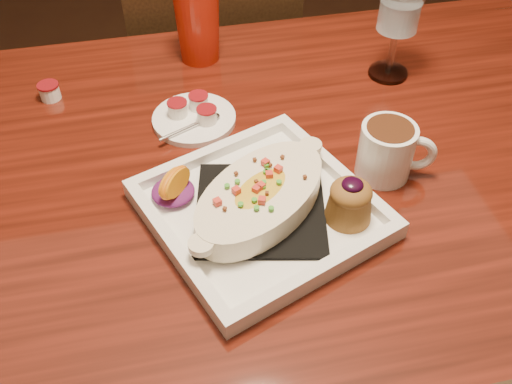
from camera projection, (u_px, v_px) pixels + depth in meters
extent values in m
plane|color=black|center=(263.00, 380.00, 1.46)|extent=(7.00, 7.00, 0.00)
cube|color=maroon|center=(266.00, 172.00, 0.94)|extent=(1.50, 0.90, 0.04)
cylinder|color=black|center=(472.00, 146.00, 1.56)|extent=(0.07, 0.07, 0.71)
cube|color=black|center=(210.00, 79.00, 1.62)|extent=(0.42, 0.42, 0.04)
cylinder|color=black|center=(256.00, 102.00, 1.92)|extent=(0.04, 0.04, 0.45)
cylinder|color=black|center=(155.00, 115.00, 1.87)|extent=(0.04, 0.04, 0.45)
cylinder|color=black|center=(280.00, 169.00, 1.69)|extent=(0.04, 0.04, 0.45)
cylinder|color=black|center=(165.00, 186.00, 1.64)|extent=(0.04, 0.04, 0.45)
cube|color=black|center=(217.00, 34.00, 1.31)|extent=(0.40, 0.03, 0.46)
cube|color=white|center=(260.00, 213.00, 0.84)|extent=(0.39, 0.39, 0.01)
cube|color=black|center=(260.00, 209.00, 0.83)|extent=(0.22, 0.22, 0.01)
ellipsoid|color=gold|center=(260.00, 197.00, 0.81)|extent=(0.23, 0.21, 0.04)
ellipsoid|color=#621660|center=(173.00, 192.00, 0.85)|extent=(0.07, 0.07, 0.02)
cone|color=brown|center=(349.00, 205.00, 0.81)|extent=(0.07, 0.07, 0.05)
ellipsoid|color=brown|center=(351.00, 192.00, 0.79)|extent=(0.06, 0.06, 0.03)
ellipsoid|color=black|center=(353.00, 185.00, 0.78)|extent=(0.03, 0.03, 0.01)
cylinder|color=white|center=(386.00, 151.00, 0.88)|extent=(0.09, 0.09, 0.09)
cylinder|color=#3A1D10|center=(390.00, 133.00, 0.85)|extent=(0.07, 0.07, 0.02)
torus|color=white|center=(416.00, 154.00, 0.87)|extent=(0.06, 0.03, 0.06)
cylinder|color=silver|center=(388.00, 73.00, 1.10)|extent=(0.08, 0.08, 0.01)
cylinder|color=silver|center=(392.00, 52.00, 1.07)|extent=(0.01, 0.01, 0.09)
cone|color=silver|center=(401.00, 7.00, 1.00)|extent=(0.09, 0.09, 0.10)
cylinder|color=white|center=(194.00, 119.00, 1.00)|extent=(0.15, 0.15, 0.01)
cylinder|color=white|center=(178.00, 109.00, 0.99)|extent=(0.03, 0.03, 0.03)
cylinder|color=maroon|center=(177.00, 103.00, 0.98)|extent=(0.04, 0.04, 0.00)
cylinder|color=white|center=(199.00, 102.00, 1.00)|extent=(0.03, 0.03, 0.03)
cylinder|color=maroon|center=(198.00, 96.00, 0.99)|extent=(0.04, 0.04, 0.00)
cylinder|color=white|center=(207.00, 116.00, 0.98)|extent=(0.03, 0.03, 0.03)
cylinder|color=maroon|center=(207.00, 109.00, 0.97)|extent=(0.04, 0.04, 0.00)
cylinder|color=white|center=(50.00, 92.00, 1.04)|extent=(0.04, 0.04, 0.03)
cylinder|color=maroon|center=(48.00, 85.00, 1.03)|extent=(0.04, 0.04, 0.00)
cone|color=red|center=(198.00, 24.00, 1.10)|extent=(0.09, 0.09, 0.15)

